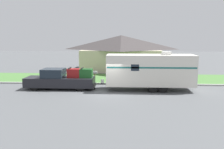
{
  "coord_description": "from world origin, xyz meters",
  "views": [
    {
      "loc": [
        1.64,
        -21.12,
        4.88
      ],
      "look_at": [
        0.32,
        1.4,
        1.4
      ],
      "focal_mm": 40.0,
      "sensor_mm": 36.0,
      "label": 1
    }
  ],
  "objects": [
    {
      "name": "ground_plane",
      "position": [
        0.0,
        0.0,
        0.0
      ],
      "size": [
        120.0,
        120.0,
        0.0
      ],
      "primitive_type": "plane",
      "color": "#515456"
    },
    {
      "name": "house_across_street",
      "position": [
        0.85,
        15.23,
        2.59
      ],
      "size": [
        11.85,
        8.41,
        5.0
      ],
      "color": "beige",
      "rests_on": "ground_plane"
    },
    {
      "name": "curb_strip",
      "position": [
        0.0,
        3.75,
        0.07
      ],
      "size": [
        80.0,
        0.3,
        0.14
      ],
      "color": "#999993",
      "rests_on": "ground_plane"
    },
    {
      "name": "mailbox",
      "position": [
        -1.64,
        4.34,
        0.98
      ],
      "size": [
        0.48,
        0.2,
        1.27
      ],
      "color": "brown",
      "rests_on": "ground_plane"
    },
    {
      "name": "pickup_truck",
      "position": [
        -4.45,
        1.4,
        0.88
      ],
      "size": [
        6.48,
        2.03,
        2.02
      ],
      "color": "black",
      "rests_on": "ground_plane"
    },
    {
      "name": "lawn_strip",
      "position": [
        0.0,
        7.4,
        0.01
      ],
      "size": [
        80.0,
        7.0,
        0.03
      ],
      "color": "#477538",
      "rests_on": "ground_plane"
    },
    {
      "name": "travel_trailer",
      "position": [
        3.79,
        1.4,
        1.84
      ],
      "size": [
        8.81,
        2.44,
        3.51
      ],
      "color": "black",
      "rests_on": "ground_plane"
    }
  ]
}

